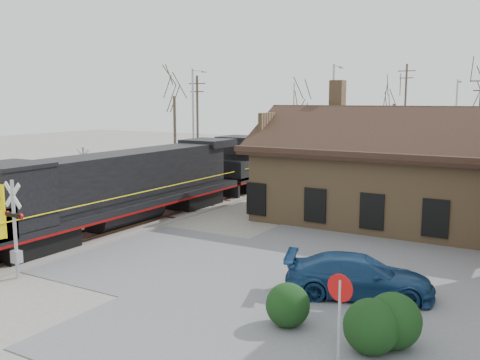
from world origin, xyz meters
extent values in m
plane|color=#A19C92|center=(0.00, 0.00, 0.00)|extent=(140.00, 140.00, 0.00)
cube|color=slate|center=(0.00, 0.00, 0.01)|extent=(60.00, 9.00, 0.03)
cube|color=#A19C92|center=(0.00, 15.00, 0.06)|extent=(3.40, 90.00, 0.12)
cube|color=#473323|center=(-0.72, 15.00, 0.17)|extent=(0.08, 90.00, 0.14)
cube|color=#473323|center=(0.72, 15.00, 0.17)|extent=(0.08, 90.00, 0.14)
cube|color=#A19C92|center=(-4.50, 15.00, 0.06)|extent=(3.40, 90.00, 0.12)
cube|color=#473323|center=(-5.22, 15.00, 0.17)|extent=(0.08, 90.00, 0.14)
cube|color=#473323|center=(-3.78, 15.00, 0.17)|extent=(0.08, 90.00, 0.14)
cube|color=#8F6E4A|center=(12.00, 12.00, 2.00)|extent=(14.00, 8.00, 4.00)
cube|color=black|center=(12.00, 12.00, 4.10)|extent=(15.20, 9.20, 0.30)
cube|color=black|center=(12.00, 9.70, 5.10)|extent=(15.00, 4.71, 2.66)
cube|color=black|center=(12.00, 14.30, 5.10)|extent=(15.00, 4.71, 2.66)
cube|color=#8F6E4A|center=(8.00, 13.50, 6.80)|extent=(0.80, 0.80, 2.20)
cube|color=black|center=(0.00, -2.59, 0.51)|extent=(2.32, 3.72, 0.93)
cube|color=black|center=(0.00, 9.49, 0.51)|extent=(2.32, 3.72, 0.93)
cube|color=black|center=(0.00, 3.45, 1.26)|extent=(2.79, 18.60, 0.33)
cube|color=maroon|center=(0.00, 3.45, 1.05)|extent=(2.81, 18.60, 0.11)
cube|color=black|center=(0.00, 4.61, 2.70)|extent=(2.42, 13.48, 2.60)
cube|color=black|center=(0.00, -3.43, 2.70)|extent=(2.79, 2.60, 2.60)
cube|color=black|center=(0.00, 16.50, 0.51)|extent=(2.32, 3.72, 0.93)
cube|color=black|center=(0.00, 28.59, 0.51)|extent=(2.32, 3.72, 0.93)
cube|color=black|center=(0.00, 22.55, 1.26)|extent=(2.79, 18.60, 0.33)
cube|color=maroon|center=(0.00, 22.55, 1.05)|extent=(2.81, 18.60, 0.11)
cube|color=black|center=(0.00, 23.71, 2.70)|extent=(2.42, 13.48, 2.60)
cube|color=black|center=(0.00, 15.67, 2.70)|extent=(2.79, 2.60, 2.60)
cube|color=black|center=(0.00, 14.09, 1.91)|extent=(2.79, 1.67, 1.30)
cube|color=black|center=(0.00, 13.15, 0.51)|extent=(2.60, 0.25, 0.93)
cylinder|color=#A5A8AD|center=(2.25, -4.98, 1.90)|extent=(0.13, 0.13, 3.80)
cube|color=silver|center=(2.25, -4.98, 3.23)|extent=(0.99, 0.10, 0.99)
cube|color=silver|center=(2.25, -4.98, 3.23)|extent=(0.99, 0.10, 0.99)
cube|color=black|center=(2.25, -4.98, 2.47)|extent=(0.86, 0.20, 0.14)
cylinder|color=#B20C0C|center=(1.83, -4.95, 2.47)|extent=(0.23, 0.09, 0.23)
cylinder|color=#B20C0C|center=(2.68, -5.00, 2.47)|extent=(0.23, 0.09, 0.23)
cube|color=#A5A8AD|center=(2.25, -4.98, 0.86)|extent=(0.38, 0.29, 0.48)
cylinder|color=#A5A8AD|center=(-5.47, 5.74, 1.93)|extent=(0.13, 0.13, 3.85)
cube|color=silver|center=(-5.47, 5.74, 3.27)|extent=(1.01, 0.11, 1.01)
cube|color=silver|center=(-5.47, 5.74, 3.27)|extent=(1.01, 0.11, 1.01)
cube|color=black|center=(-5.47, 5.74, 2.50)|extent=(0.88, 0.21, 0.14)
cylinder|color=#B20C0C|center=(-5.04, 5.77, 2.50)|extent=(0.24, 0.10, 0.23)
cylinder|color=#B20C0C|center=(-5.91, 5.71, 2.50)|extent=(0.24, 0.10, 0.23)
cube|color=#A5A8AD|center=(-5.47, 5.74, 0.87)|extent=(0.39, 0.29, 0.48)
cylinder|color=#A5A8AD|center=(15.17, -5.19, 1.15)|extent=(0.08, 0.08, 2.29)
cylinder|color=#B20C0C|center=(15.17, -5.19, 2.08)|extent=(0.72, 0.19, 0.73)
imported|color=navy|center=(14.05, -0.21, 0.73)|extent=(5.44, 3.53, 1.46)
sphere|color=black|center=(13.01, -3.66, 0.67)|extent=(1.34, 1.34, 1.34)
sphere|color=black|center=(15.68, -4.09, 0.76)|extent=(1.51, 1.51, 1.51)
sphere|color=black|center=(16.09, -3.47, 0.78)|extent=(1.56, 1.56, 1.56)
cylinder|color=#A5A8AD|center=(-6.81, 19.24, 4.64)|extent=(0.18, 0.18, 9.27)
cylinder|color=#A5A8AD|center=(-6.81, 20.14, 9.17)|extent=(0.12, 1.80, 0.12)
cube|color=#A5A8AD|center=(-6.81, 20.94, 9.07)|extent=(0.25, 0.50, 0.12)
cylinder|color=#A5A8AD|center=(4.05, 23.15, 4.76)|extent=(0.18, 0.18, 9.51)
cylinder|color=#A5A8AD|center=(4.05, 24.05, 9.41)|extent=(0.12, 1.80, 0.12)
cube|color=#A5A8AD|center=(4.05, 24.85, 9.31)|extent=(0.25, 0.50, 0.12)
cylinder|color=#A5A8AD|center=(11.02, 37.69, 4.32)|extent=(0.18, 0.18, 8.65)
cylinder|color=#A5A8AD|center=(11.02, 38.59, 8.55)|extent=(0.12, 1.80, 0.12)
cube|color=#A5A8AD|center=(11.02, 39.39, 8.45)|extent=(0.25, 0.50, 0.12)
cylinder|color=#382D23|center=(-12.10, 27.36, 4.57)|extent=(0.24, 0.24, 9.13)
cube|color=#382D23|center=(-12.10, 27.36, 8.33)|extent=(2.00, 0.10, 0.10)
cube|color=#382D23|center=(-12.10, 27.36, 7.53)|extent=(1.60, 0.10, 0.10)
cylinder|color=#382D23|center=(4.01, 46.66, 5.41)|extent=(0.24, 0.24, 10.82)
cube|color=#382D23|center=(4.01, 46.66, 10.02)|extent=(2.00, 0.10, 0.10)
cube|color=#382D23|center=(4.01, 46.66, 9.22)|extent=(1.60, 0.10, 0.10)
cylinder|color=#382D23|center=(-17.26, 30.28, 3.56)|extent=(0.32, 0.32, 7.13)
cylinder|color=#382D23|center=(-6.29, 40.00, 2.91)|extent=(0.32, 0.32, 5.83)
cylinder|color=#382D23|center=(1.63, 50.67, 3.11)|extent=(0.32, 0.32, 6.21)
cylinder|color=#382D23|center=(12.71, 41.73, 3.64)|extent=(0.32, 0.32, 7.28)
camera|label=1|loc=(19.55, -17.51, 6.77)|focal=40.00mm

